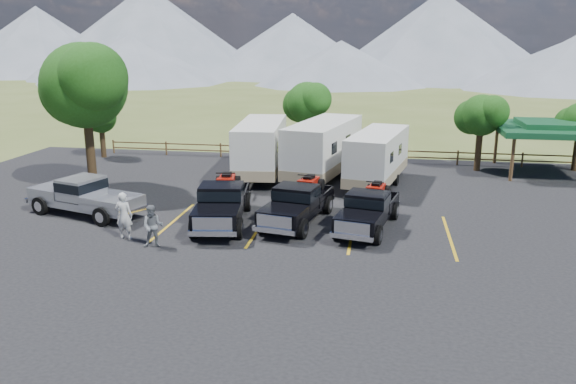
% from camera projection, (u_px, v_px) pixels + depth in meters
% --- Properties ---
extents(ground, '(320.00, 320.00, 0.00)m').
position_uv_depth(ground, '(291.00, 265.00, 20.36)').
color(ground, '#4C5B27').
rests_on(ground, ground).
extents(asphalt_lot, '(44.00, 34.00, 0.04)m').
position_uv_depth(asphalt_lot, '(302.00, 237.00, 23.21)').
color(asphalt_lot, black).
rests_on(asphalt_lot, ground).
extents(stall_lines, '(12.12, 5.50, 0.01)m').
position_uv_depth(stall_lines, '(306.00, 229.00, 24.16)').
color(stall_lines, '#C09616').
rests_on(stall_lines, asphalt_lot).
extents(tree_big_nw, '(5.54, 5.18, 7.84)m').
position_uv_depth(tree_big_nw, '(84.00, 86.00, 29.52)').
color(tree_big_nw, black).
rests_on(tree_big_nw, ground).
extents(tree_ne_a, '(3.11, 2.92, 4.76)m').
position_uv_depth(tree_ne_a, '(481.00, 115.00, 34.20)').
color(tree_ne_a, black).
rests_on(tree_ne_a, ground).
extents(tree_north, '(3.46, 3.24, 5.25)m').
position_uv_depth(tree_north, '(307.00, 103.00, 37.79)').
color(tree_north, black).
rests_on(tree_north, ground).
extents(tree_nw_small, '(2.59, 2.43, 3.85)m').
position_uv_depth(tree_nw_small, '(101.00, 118.00, 38.41)').
color(tree_nw_small, black).
rests_on(tree_nw_small, ground).
extents(rail_fence, '(36.12, 0.12, 1.00)m').
position_uv_depth(rail_fence, '(365.00, 153.00, 37.49)').
color(rail_fence, brown).
rests_on(rail_fence, ground).
extents(pavilion, '(6.20, 6.20, 3.22)m').
position_uv_depth(pavilion, '(550.00, 128.00, 33.72)').
color(pavilion, brown).
rests_on(pavilion, ground).
extents(mountain_range, '(209.00, 71.00, 20.00)m').
position_uv_depth(mountain_range, '(336.00, 41.00, 120.43)').
color(mountain_range, slate).
rests_on(mountain_range, ground).
extents(rig_left, '(2.81, 6.25, 2.02)m').
position_uv_depth(rig_left, '(223.00, 202.00, 24.76)').
color(rig_left, black).
rests_on(rig_left, asphalt_lot).
extents(rig_center, '(2.86, 5.99, 1.92)m').
position_uv_depth(rig_center, '(298.00, 202.00, 24.85)').
color(rig_center, black).
rests_on(rig_center, asphalt_lot).
extents(rig_right, '(2.80, 5.70, 1.82)m').
position_uv_depth(rig_right, '(368.00, 208.00, 24.06)').
color(rig_right, black).
rests_on(rig_right, asphalt_lot).
extents(trailer_left, '(3.07, 9.36, 3.24)m').
position_uv_depth(trailer_left, '(261.00, 148.00, 33.20)').
color(trailer_left, white).
rests_on(trailer_left, asphalt_lot).
extents(trailer_center, '(4.09, 9.66, 3.35)m').
position_uv_depth(trailer_center, '(324.00, 149.00, 32.62)').
color(trailer_center, white).
rests_on(trailer_center, asphalt_lot).
extents(trailer_right, '(3.57, 8.63, 2.99)m').
position_uv_depth(trailer_right, '(377.00, 158.00, 31.14)').
color(trailer_right, white).
rests_on(trailer_right, asphalt_lot).
extents(pickup_silver, '(6.18, 3.48, 1.77)m').
position_uv_depth(pickup_silver, '(85.00, 196.00, 25.87)').
color(pickup_silver, '#A1A3AA').
rests_on(pickup_silver, asphalt_lot).
extents(person_a, '(0.73, 0.49, 1.96)m').
position_uv_depth(person_a, '(124.00, 216.00, 22.75)').
color(person_a, silver).
rests_on(person_a, asphalt_lot).
extents(person_b, '(0.94, 0.80, 1.70)m').
position_uv_depth(person_b, '(153.00, 226.00, 21.83)').
color(person_b, slate).
rests_on(person_b, asphalt_lot).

